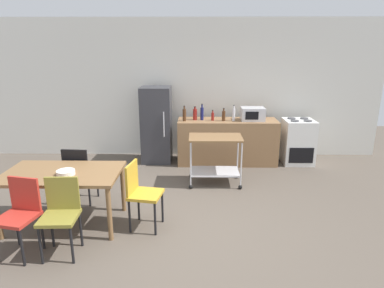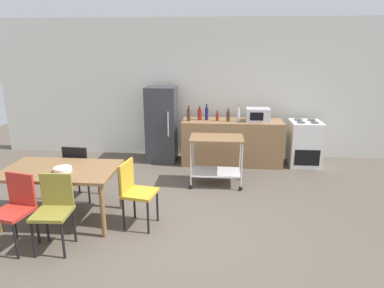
# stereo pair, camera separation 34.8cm
# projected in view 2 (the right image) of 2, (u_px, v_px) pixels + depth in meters

# --- Properties ---
(ground_plane) EXTENTS (12.00, 12.00, 0.00)m
(ground_plane) POSITION_uv_depth(u_px,v_px,m) (170.00, 225.00, 4.52)
(ground_plane) COLOR brown
(back_wall) EXTENTS (8.40, 0.12, 2.90)m
(back_wall) POSITION_uv_depth(u_px,v_px,m) (190.00, 89.00, 7.18)
(back_wall) COLOR silver
(back_wall) RESTS_ON ground_plane
(kitchen_counter) EXTENTS (2.00, 0.64, 0.90)m
(kitchen_counter) POSITION_uv_depth(u_px,v_px,m) (232.00, 142.00, 6.82)
(kitchen_counter) COLOR olive
(kitchen_counter) RESTS_ON ground_plane
(dining_table) EXTENTS (1.50, 0.90, 0.75)m
(dining_table) POSITION_uv_depth(u_px,v_px,m) (61.00, 174.00, 4.49)
(dining_table) COLOR brown
(dining_table) RESTS_ON ground_plane
(chair_olive) EXTENTS (0.42, 0.42, 0.89)m
(chair_olive) POSITION_uv_depth(u_px,v_px,m) (54.00, 207.00, 3.91)
(chair_olive) COLOR olive
(chair_olive) RESTS_ON ground_plane
(chair_black) EXTENTS (0.43, 0.43, 0.89)m
(chair_black) POSITION_uv_depth(u_px,v_px,m) (80.00, 168.00, 5.15)
(chair_black) COLOR black
(chair_black) RESTS_ON ground_plane
(chair_red) EXTENTS (0.47, 0.47, 0.89)m
(chair_red) POSITION_uv_depth(u_px,v_px,m) (16.00, 206.00, 3.93)
(chair_red) COLOR #B72D23
(chair_red) RESTS_ON ground_plane
(chair_mustard) EXTENTS (0.46, 0.46, 0.89)m
(chair_mustard) POSITION_uv_depth(u_px,v_px,m) (135.00, 189.00, 4.39)
(chair_mustard) COLOR gold
(chair_mustard) RESTS_ON ground_plane
(stove_oven) EXTENTS (0.60, 0.61, 0.92)m
(stove_oven) POSITION_uv_depth(u_px,v_px,m) (304.00, 143.00, 6.72)
(stove_oven) COLOR white
(stove_oven) RESTS_ON ground_plane
(refrigerator) EXTENTS (0.60, 0.63, 1.55)m
(refrigerator) POSITION_uv_depth(u_px,v_px,m) (162.00, 124.00, 6.93)
(refrigerator) COLOR #333338
(refrigerator) RESTS_ON ground_plane
(kitchen_cart) EXTENTS (0.91, 0.57, 0.85)m
(kitchen_cart) POSITION_uv_depth(u_px,v_px,m) (216.00, 153.00, 5.73)
(kitchen_cart) COLOR brown
(kitchen_cart) RESTS_ON ground_plane
(bottle_hot_sauce) EXTENTS (0.07, 0.07, 0.30)m
(bottle_hot_sauce) POSITION_uv_depth(u_px,v_px,m) (189.00, 114.00, 6.63)
(bottle_hot_sauce) COLOR #4C2D19
(bottle_hot_sauce) RESTS_ON kitchen_counter
(bottle_vinegar) EXTENTS (0.08, 0.08, 0.27)m
(bottle_vinegar) POSITION_uv_depth(u_px,v_px,m) (200.00, 114.00, 6.72)
(bottle_vinegar) COLOR maroon
(bottle_vinegar) RESTS_ON kitchen_counter
(bottle_sesame_oil) EXTENTS (0.07, 0.07, 0.32)m
(bottle_sesame_oil) POSITION_uv_depth(u_px,v_px,m) (207.00, 114.00, 6.70)
(bottle_sesame_oil) COLOR navy
(bottle_sesame_oil) RESTS_ON kitchen_counter
(bottle_soy_sauce) EXTENTS (0.06, 0.06, 0.21)m
(bottle_soy_sauce) POSITION_uv_depth(u_px,v_px,m) (217.00, 117.00, 6.66)
(bottle_soy_sauce) COLOR maroon
(bottle_soy_sauce) RESTS_ON kitchen_counter
(bottle_wine) EXTENTS (0.07, 0.07, 0.26)m
(bottle_wine) POSITION_uv_depth(u_px,v_px,m) (228.00, 116.00, 6.60)
(bottle_wine) COLOR #4C2D19
(bottle_wine) RESTS_ON kitchen_counter
(bottle_sparkling_water) EXTENTS (0.06, 0.06, 0.32)m
(bottle_sparkling_water) POSITION_uv_depth(u_px,v_px,m) (238.00, 115.00, 6.58)
(bottle_sparkling_water) COLOR silver
(bottle_sparkling_water) RESTS_ON kitchen_counter
(microwave) EXTENTS (0.46, 0.35, 0.26)m
(microwave) POSITION_uv_depth(u_px,v_px,m) (258.00, 115.00, 6.59)
(microwave) COLOR silver
(microwave) RESTS_ON kitchen_counter
(fruit_bowl) EXTENTS (0.23, 0.23, 0.06)m
(fruit_bowl) POSITION_uv_depth(u_px,v_px,m) (63.00, 170.00, 4.36)
(fruit_bowl) COLOR white
(fruit_bowl) RESTS_ON dining_table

